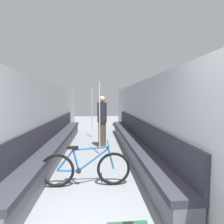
{
  "coord_description": "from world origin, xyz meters",
  "views": [
    {
      "loc": [
        0.07,
        -1.02,
        1.58
      ],
      "look_at": [
        0.45,
        3.68,
        1.22
      ],
      "focal_mm": 28.0,
      "sensor_mm": 36.0,
      "label": 1
    }
  ],
  "objects_px": {
    "bench_seat_row_left": "(57,143)",
    "bicycle": "(86,168)",
    "passenger_standing": "(102,121)",
    "bench_seat_row_right": "(133,141)",
    "grab_pole_far": "(100,119)",
    "grab_pole_near": "(92,113)"
  },
  "relations": [
    {
      "from": "bench_seat_row_left",
      "to": "grab_pole_near",
      "type": "xyz_separation_m",
      "value": [
        0.93,
        2.11,
        0.68
      ]
    },
    {
      "from": "bench_seat_row_left",
      "to": "bicycle",
      "type": "relative_size",
      "value": 4.06
    },
    {
      "from": "bicycle",
      "to": "grab_pole_near",
      "type": "height_order",
      "value": "grab_pole_near"
    },
    {
      "from": "bench_seat_row_right",
      "to": "passenger_standing",
      "type": "relative_size",
      "value": 3.93
    },
    {
      "from": "bench_seat_row_right",
      "to": "bench_seat_row_left",
      "type": "bearing_deg",
      "value": 180.0
    },
    {
      "from": "bench_seat_row_left",
      "to": "bicycle",
      "type": "height_order",
      "value": "bench_seat_row_left"
    },
    {
      "from": "bench_seat_row_left",
      "to": "bench_seat_row_right",
      "type": "xyz_separation_m",
      "value": [
        2.19,
        0.0,
        0.0
      ]
    },
    {
      "from": "grab_pole_near",
      "to": "grab_pole_far",
      "type": "relative_size",
      "value": 1.0
    },
    {
      "from": "bench_seat_row_right",
      "to": "grab_pole_near",
      "type": "relative_size",
      "value": 3.19
    },
    {
      "from": "bench_seat_row_right",
      "to": "grab_pole_far",
      "type": "distance_m",
      "value": 1.2
    },
    {
      "from": "grab_pole_far",
      "to": "bicycle",
      "type": "bearing_deg",
      "value": -98.66
    },
    {
      "from": "grab_pole_near",
      "to": "passenger_standing",
      "type": "bearing_deg",
      "value": -76.52
    },
    {
      "from": "bench_seat_row_left",
      "to": "passenger_standing",
      "type": "distance_m",
      "value": 1.52
    },
    {
      "from": "grab_pole_near",
      "to": "passenger_standing",
      "type": "xyz_separation_m",
      "value": [
        0.37,
        -1.55,
        -0.14
      ]
    },
    {
      "from": "bicycle",
      "to": "passenger_standing",
      "type": "xyz_separation_m",
      "value": [
        0.36,
        2.5,
        0.54
      ]
    },
    {
      "from": "bench_seat_row_left",
      "to": "bench_seat_row_right",
      "type": "height_order",
      "value": "same"
    },
    {
      "from": "bench_seat_row_left",
      "to": "bicycle",
      "type": "bearing_deg",
      "value": -64.21
    },
    {
      "from": "passenger_standing",
      "to": "grab_pole_near",
      "type": "bearing_deg",
      "value": -38.2
    },
    {
      "from": "bench_seat_row_right",
      "to": "passenger_standing",
      "type": "xyz_separation_m",
      "value": [
        -0.89,
        0.56,
        0.54
      ]
    },
    {
      "from": "bicycle",
      "to": "grab_pole_far",
      "type": "bearing_deg",
      "value": 77.24
    },
    {
      "from": "bicycle",
      "to": "passenger_standing",
      "type": "relative_size",
      "value": 0.97
    },
    {
      "from": "bicycle",
      "to": "grab_pole_far",
      "type": "xyz_separation_m",
      "value": [
        0.28,
        1.81,
        0.67
      ]
    }
  ]
}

